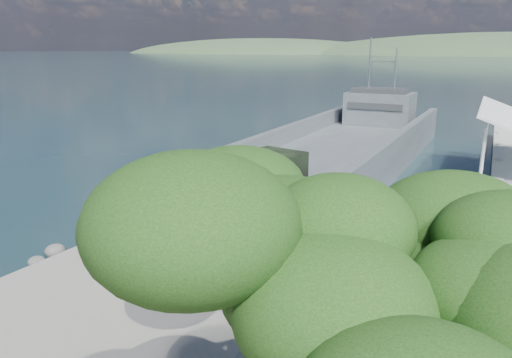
% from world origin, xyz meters
% --- Properties ---
extents(ground, '(1400.00, 1400.00, 0.00)m').
position_xyz_m(ground, '(0.00, 0.00, 0.00)').
color(ground, '#1C3B43').
rests_on(ground, ground).
extents(boat_ramp, '(10.00, 18.00, 0.50)m').
position_xyz_m(boat_ramp, '(0.00, -1.00, 0.25)').
color(boat_ramp, gray).
rests_on(boat_ramp, ground).
extents(shoreline_rocks, '(3.20, 5.60, 0.90)m').
position_xyz_m(shoreline_rocks, '(-6.20, 0.50, 0.00)').
color(shoreline_rocks, '#555552').
rests_on(shoreline_rocks, ground).
extents(landing_craft, '(9.83, 35.31, 10.41)m').
position_xyz_m(landing_craft, '(0.78, 21.79, 0.85)').
color(landing_craft, '#474F54').
rests_on(landing_craft, ground).
extents(military_truck, '(4.29, 8.45, 3.76)m').
position_xyz_m(military_truck, '(1.49, 2.54, 2.37)').
color(military_truck, black).
rests_on(military_truck, boat_ramp).
extents(soldier, '(0.73, 0.67, 1.67)m').
position_xyz_m(soldier, '(-1.84, -1.24, 1.34)').
color(soldier, '#24331C').
rests_on(soldier, boat_ramp).
extents(overhang_tree, '(7.96, 7.34, 7.23)m').
position_xyz_m(overhang_tree, '(8.66, -8.41, 5.80)').
color(overhang_tree, '#331E14').
rests_on(overhang_tree, ground).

